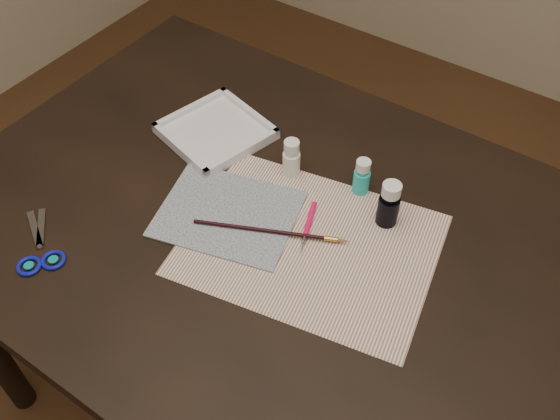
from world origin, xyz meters
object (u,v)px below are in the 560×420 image
Objects in this scene: paint_bottle_cyan at (362,177)px; palette_tray at (216,131)px; paper at (310,244)px; paint_bottle_navy at (389,204)px; canvas at (228,214)px; scissors at (35,241)px; paint_bottle_white at (291,158)px.

palette_tray is at bearing -174.91° from paint_bottle_cyan.
paint_bottle_navy is at bearing 55.58° from paper.
canvas is at bearing -131.83° from paint_bottle_cyan.
scissors is at bearing -146.09° from paper.
paint_bottle_cyan is 0.46× the size of scissors.
palette_tray is (-0.16, 0.17, 0.01)m from canvas.
paper is at bearing -45.81° from paint_bottle_white.
paint_bottle_white is 0.87× the size of paint_bottle_navy.
canvas is 0.27m from paint_bottle_cyan.
paper is at bearing -92.85° from paint_bottle_cyan.
paint_bottle_cyan is 0.81× the size of paint_bottle_navy.
paint_bottle_navy reaches higher than paint_bottle_white.
paint_bottle_cyan is at bearing 48.17° from canvas.
canvas is 1.48× the size of scissors.
canvas is at bearing -103.19° from paint_bottle_white.
paint_bottle_cyan is (0.14, 0.04, -0.00)m from paint_bottle_white.
canvas is 1.31× the size of palette_tray.
palette_tray reaches higher than paper.
paint_bottle_white is 1.07× the size of paint_bottle_cyan.
paper is 2.59× the size of scissors.
canvas is 0.35m from scissors.
paper is 0.16m from paint_bottle_navy.
paint_bottle_cyan is (0.01, 0.17, 0.04)m from paper.
paint_bottle_cyan reaches higher than scissors.
canvas is 3.21× the size of paint_bottle_cyan.
paint_bottle_cyan is at bearing 5.09° from palette_tray.
canvas is at bearing -170.95° from paper.
paint_bottle_white is 0.22m from paint_bottle_navy.
paper is 0.17m from canvas.
paper is 0.17m from paint_bottle_cyan.
paint_bottle_cyan is 0.62m from scissors.
paint_bottle_cyan reaches higher than canvas.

